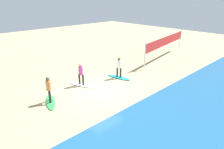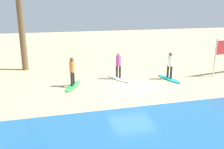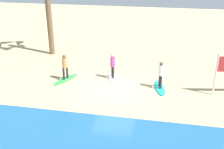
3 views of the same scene
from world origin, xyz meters
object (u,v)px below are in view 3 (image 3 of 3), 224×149
surfboard_teal (160,88)px  surfer_white (113,64)px  surfer_teal (161,73)px  surfboard_white (113,78)px  surfboard_green (66,79)px  surfer_green (65,65)px

surfboard_teal → surfer_white: bearing=-117.2°
surfer_teal → surfboard_white: surfer_teal is taller
surfer_teal → surfer_white: 3.20m
surfer_white → surfboard_white: bearing=180.0°
surfer_teal → surfer_white: bearing=-16.1°
surfer_white → surfboard_green: bearing=14.9°
surfboard_green → surfer_green: size_ratio=1.28×
surfer_teal → surfer_green: same height
surfboard_teal → surfer_teal: 0.99m
surfboard_white → surfer_green: 3.21m
surfboard_teal → surfboard_green: size_ratio=1.00×
surfer_teal → surfboard_white: size_ratio=0.78×
surfboard_teal → surfer_white: size_ratio=1.28×
surfer_teal → surfboard_green: bearing=-0.9°
surfboard_teal → surfer_teal: surfer_teal is taller
surfboard_teal → surfer_green: surfer_green is taller
surfer_white → surfer_green: same height
surfer_green → surfboard_teal: bearing=179.1°
surfboard_white → surfer_green: size_ratio=1.28×
surfer_green → surfer_white: bearing=-165.1°
surfer_teal → surfboard_green: 6.11m
surfboard_green → surfer_teal: bearing=112.9°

